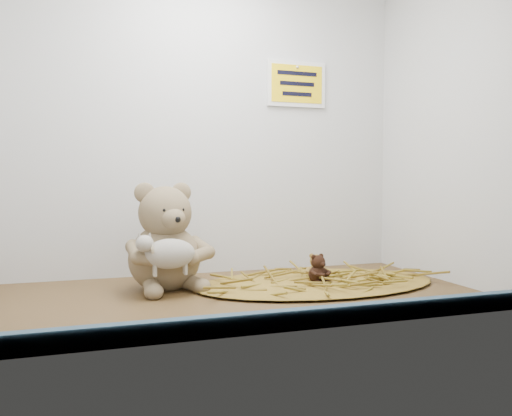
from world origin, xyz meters
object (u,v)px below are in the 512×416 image
object	(u,v)px
main_teddy	(164,236)
mini_teddy_tan	(316,265)
toy_lamb	(170,254)
mini_teddy_brown	(318,267)

from	to	relation	value
main_teddy	mini_teddy_tan	distance (cm)	39.08
toy_lamb	mini_teddy_tan	size ratio (longest dim) A/B	2.16
main_teddy	toy_lamb	size ratio (longest dim) A/B	1.76
main_teddy	toy_lamb	world-z (taller)	main_teddy
toy_lamb	mini_teddy_tan	bearing A→B (deg)	6.11
main_teddy	mini_teddy_tan	size ratio (longest dim) A/B	3.80
mini_teddy_tan	mini_teddy_brown	size ratio (longest dim) A/B	0.95
mini_teddy_tan	main_teddy	bearing A→B (deg)	-163.41
main_teddy	mini_teddy_tan	world-z (taller)	main_teddy
mini_teddy_tan	mini_teddy_brown	xyz separation A→B (cm)	(-1.08, -3.21, 0.17)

